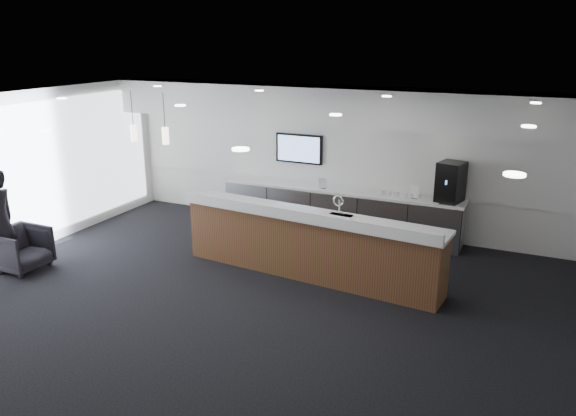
% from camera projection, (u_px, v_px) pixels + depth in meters
% --- Properties ---
extents(ground, '(10.00, 10.00, 0.00)m').
position_uv_depth(ground, '(257.00, 306.00, 8.56)').
color(ground, black).
rests_on(ground, ground).
extents(ceiling, '(10.00, 8.00, 0.02)m').
position_uv_depth(ceiling, '(253.00, 108.00, 7.67)').
color(ceiling, black).
rests_on(ceiling, back_wall).
extents(back_wall, '(10.00, 0.02, 3.00)m').
position_uv_depth(back_wall, '(345.00, 159.00, 11.59)').
color(back_wall, white).
rests_on(back_wall, ground).
extents(left_wall, '(0.02, 8.00, 3.00)m').
position_uv_depth(left_wall, '(9.00, 177.00, 10.10)').
color(left_wall, white).
rests_on(left_wall, ground).
extents(soffit_bulkhead, '(10.00, 0.90, 0.70)m').
position_uv_depth(soffit_bulkhead, '(339.00, 105.00, 10.86)').
color(soffit_bulkhead, white).
rests_on(soffit_bulkhead, back_wall).
extents(alcove_panel, '(9.80, 0.06, 1.40)m').
position_uv_depth(alcove_panel, '(345.00, 154.00, 11.54)').
color(alcove_panel, white).
rests_on(alcove_panel, back_wall).
extents(window_blinds_wall, '(0.04, 7.36, 2.55)m').
position_uv_depth(window_blinds_wall, '(11.00, 177.00, 10.08)').
color(window_blinds_wall, '#D0E6F9').
rests_on(window_blinds_wall, left_wall).
extents(back_credenza, '(5.06, 0.66, 0.95)m').
position_uv_depth(back_credenza, '(338.00, 211.00, 11.58)').
color(back_credenza, '#95989D').
rests_on(back_credenza, ground).
extents(wall_tv, '(1.05, 0.08, 0.62)m').
position_uv_depth(wall_tv, '(299.00, 149.00, 11.86)').
color(wall_tv, black).
rests_on(wall_tv, back_wall).
extents(pendant_left, '(0.12, 0.12, 0.30)m').
position_uv_depth(pendant_left, '(151.00, 139.00, 9.54)').
color(pendant_left, '#FAE3C3').
rests_on(pendant_left, ceiling).
extents(pendant_right, '(0.12, 0.12, 0.30)m').
position_uv_depth(pendant_right, '(119.00, 136.00, 9.82)').
color(pendant_right, '#FAE3C3').
rests_on(pendant_right, ceiling).
extents(ceiling_can_lights, '(7.00, 5.00, 0.02)m').
position_uv_depth(ceiling_can_lights, '(253.00, 110.00, 7.68)').
color(ceiling_can_lights, white).
rests_on(ceiling_can_lights, ceiling).
extents(service_counter, '(4.71, 1.21, 1.49)m').
position_uv_depth(service_counter, '(309.00, 243.00, 9.48)').
color(service_counter, '#572A1D').
rests_on(service_counter, ground).
extents(coffee_machine, '(0.54, 0.61, 0.75)m').
position_uv_depth(coffee_machine, '(451.00, 182.00, 10.47)').
color(coffee_machine, black).
rests_on(coffee_machine, back_credenza).
extents(info_sign_left, '(0.16, 0.07, 0.22)m').
position_uv_depth(info_sign_left, '(322.00, 183.00, 11.43)').
color(info_sign_left, white).
rests_on(info_sign_left, back_credenza).
extents(info_sign_right, '(0.19, 0.05, 0.25)m').
position_uv_depth(info_sign_right, '(415.00, 192.00, 10.72)').
color(info_sign_right, white).
rests_on(info_sign_right, back_credenza).
extents(armchair, '(0.83, 0.81, 0.75)m').
position_uv_depth(armchair, '(21.00, 249.00, 9.79)').
color(armchair, black).
rests_on(armchair, ground).
extents(cup_0, '(0.10, 0.10, 0.10)m').
position_uv_depth(cup_0, '(418.00, 196.00, 10.72)').
color(cup_0, white).
rests_on(cup_0, back_credenza).
extents(cup_1, '(0.15, 0.15, 0.10)m').
position_uv_depth(cup_1, '(411.00, 195.00, 10.78)').
color(cup_1, white).
rests_on(cup_1, back_credenza).
extents(cup_2, '(0.13, 0.13, 0.10)m').
position_uv_depth(cup_2, '(404.00, 195.00, 10.83)').
color(cup_2, white).
rests_on(cup_2, back_credenza).
extents(cup_3, '(0.14, 0.14, 0.10)m').
position_uv_depth(cup_3, '(397.00, 194.00, 10.89)').
color(cup_3, white).
rests_on(cup_3, back_credenza).
extents(cup_4, '(0.14, 0.14, 0.10)m').
position_uv_depth(cup_4, '(390.00, 193.00, 10.94)').
color(cup_4, white).
rests_on(cup_4, back_credenza).
extents(cup_5, '(0.11, 0.11, 0.10)m').
position_uv_depth(cup_5, '(383.00, 192.00, 11.00)').
color(cup_5, white).
rests_on(cup_5, back_credenza).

